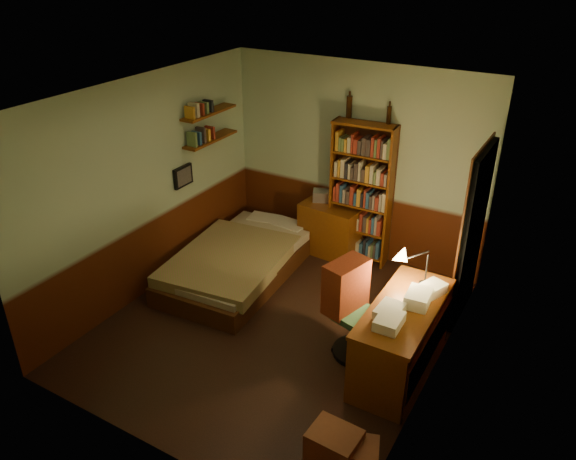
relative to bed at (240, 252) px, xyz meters
The scene contains 24 objects.
floor 1.25m from the bed, 35.55° to the right, with size 3.50×4.00×0.02m, color black.
ceiling 2.58m from the bed, 35.55° to the right, with size 3.50×4.00×0.02m, color silver.
wall_back 1.90m from the bed, 53.28° to the left, with size 3.50×0.02×2.60m, color #9DB896.
wall_left 1.43m from the bed, 138.21° to the right, with size 0.02×4.00×2.60m, color #9DB896.
wall_right 2.99m from the bed, 14.32° to the right, with size 0.02×4.00×2.60m, color #9DB896.
wall_front 3.04m from the bed, 70.15° to the right, with size 3.50×0.02×2.60m, color #9DB896.
doorway 2.84m from the bed, 12.56° to the left, with size 0.06×0.90×2.00m, color black.
door_trim 2.81m from the bed, 12.72° to the left, with size 0.02×0.98×2.08m, color #3A1D0C.
bed is the anchor object (origin of this frame).
dresser 1.31m from the bed, 54.78° to the left, with size 0.80×0.40×0.71m, color #66320E.
mini_stereo 1.40m from the bed, 64.34° to the left, with size 0.26×0.20×0.14m, color #B2B2B7.
bookshelf 1.73m from the bed, 45.34° to the left, with size 0.81×0.25×1.89m, color #66320E.
bottle_left 2.28m from the bed, 55.49° to the left, with size 0.07×0.07×0.27m, color black.
bottle_right 2.51m from the bed, 42.14° to the left, with size 0.06×0.06×0.21m, color black.
desk 2.51m from the bed, 15.92° to the right, with size 0.59×1.43×0.76m, color #66320E.
paper_stack 2.64m from the bed, ahead, with size 0.19×0.26×0.10m, color silver.
desk_lamp 2.58m from the bed, ahead, with size 0.18×0.18×0.61m, color black.
office_chair 2.09m from the bed, 19.52° to the right, with size 0.44×0.39×0.88m, color #37653D.
red_jacket 2.13m from the bed, 27.07° to the right, with size 0.26×0.47×0.56m, color #A2381C.
wall_shelf_lower 1.49m from the bed, 148.79° to the left, with size 0.20×0.90×0.03m, color #66320E.
wall_shelf_upper 1.79m from the bed, 148.79° to the left, with size 0.20×0.90×0.03m, color #66320E.
framed_picture 1.19m from the bed, behind, with size 0.04×0.32×0.26m, color black.
cardboard_box_a 3.11m from the bed, 41.05° to the right, with size 0.41×0.33×0.31m, color brown.
cardboard_box_b 3.25m from the bed, 38.42° to the right, with size 0.35×0.29×0.25m, color brown.
Camera 1 is at (2.69, -4.38, 3.89)m, focal length 35.00 mm.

